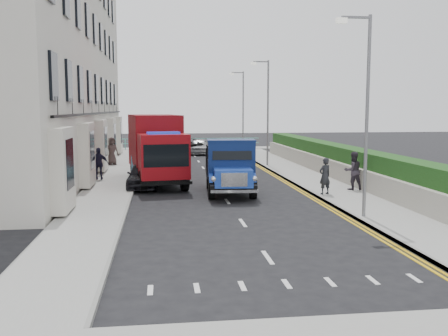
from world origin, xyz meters
TOP-DOWN VIEW (x-y plane):
  - ground at (0.00, 0.00)m, footprint 120.00×120.00m
  - pavement_west at (-5.20, 9.00)m, footprint 2.40×38.00m
  - pavement_east at (5.30, 9.00)m, footprint 2.60×38.00m
  - promenade at (0.00, 29.00)m, footprint 30.00×2.50m
  - sea_plane at (0.00, 60.00)m, footprint 120.00×120.00m
  - terrace_west at (-9.47, 13.00)m, footprint 6.31×30.20m
  - garden_east at (7.21, 9.00)m, footprint 1.45×28.00m
  - seafront_railing at (0.00, 28.20)m, footprint 13.00×0.08m
  - lamp_near at (4.18, -2.00)m, footprint 1.23×0.18m
  - lamp_mid at (4.18, 14.00)m, footprint 1.23×0.18m
  - lamp_far at (4.18, 24.00)m, footprint 1.23×0.18m
  - bedford_lorry at (0.35, 3.42)m, footprint 2.41×5.37m
  - red_lorry at (-2.98, 7.51)m, footprint 3.19×7.01m
  - parked_car_front at (-3.60, 6.09)m, footprint 1.63×3.74m
  - parked_car_mid at (-3.60, 8.94)m, footprint 1.80×4.46m
  - parked_car_rear at (-2.60, 16.25)m, footprint 2.23×4.87m
  - seafront_car_left at (-0.85, 25.11)m, footprint 3.88×5.52m
  - seafront_car_right at (0.50, 23.92)m, footprint 2.05×4.05m
  - pedestrian_east_near at (4.40, 2.54)m, footprint 0.69×0.57m
  - pedestrian_east_far at (6.10, 3.58)m, footprint 0.92×0.75m
  - pedestrian_west_near at (-6.00, 8.43)m, footprint 1.00×0.42m
  - pedestrian_west_far at (-6.00, 15.54)m, footprint 1.08×0.97m

SIDE VIEW (x-z plane):
  - ground at x=0.00m, z-range 0.00..0.00m
  - sea_plane at x=0.00m, z-range 0.00..0.00m
  - pavement_west at x=-5.20m, z-range 0.00..0.12m
  - pavement_east at x=5.30m, z-range 0.00..0.12m
  - promenade at x=0.00m, z-range 0.00..0.12m
  - seafront_railing at x=0.00m, z-range 0.03..1.14m
  - parked_car_front at x=-3.60m, z-range 0.00..1.26m
  - seafront_car_right at x=0.50m, z-range 0.00..1.32m
  - parked_car_rear at x=-2.60m, z-range 0.00..1.38m
  - seafront_car_left at x=-0.85m, z-range 0.00..1.40m
  - parked_car_mid at x=-3.60m, z-range 0.00..1.44m
  - garden_east at x=7.21m, z-range 0.02..1.77m
  - pedestrian_east_near at x=4.40m, z-range 0.12..1.73m
  - pedestrian_west_near at x=-6.00m, z-range 0.12..1.82m
  - pedestrian_east_far at x=6.10m, z-range 0.12..1.89m
  - pedestrian_west_far at x=-6.00m, z-range 0.12..1.97m
  - bedford_lorry at x=0.35m, z-range -0.10..2.38m
  - red_lorry at x=-2.98m, z-range 0.11..3.66m
  - lamp_near at x=4.18m, z-range 0.50..7.50m
  - lamp_mid at x=4.18m, z-range 0.50..7.50m
  - lamp_far at x=4.18m, z-range 0.50..7.50m
  - terrace_west at x=-9.47m, z-range 0.04..14.29m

